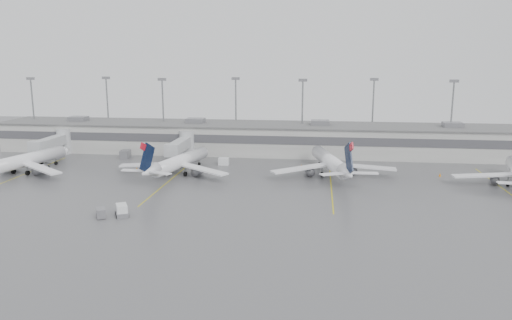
# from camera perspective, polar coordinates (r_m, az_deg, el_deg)

# --- Properties ---
(ground) EXTENTS (260.00, 260.00, 0.00)m
(ground) POSITION_cam_1_polar(r_m,az_deg,el_deg) (84.66, -3.07, -6.59)
(ground) COLOR #4E4E50
(ground) RESTS_ON ground
(terminal) EXTENTS (152.00, 17.00, 9.45)m
(terminal) POSITION_cam_1_polar(r_m,az_deg,el_deg) (139.60, 1.12, 2.51)
(terminal) COLOR #A2A19D
(terminal) RESTS_ON ground
(light_masts) EXTENTS (142.40, 8.00, 20.60)m
(light_masts) POSITION_cam_1_polar(r_m,az_deg,el_deg) (144.26, 1.38, 5.96)
(light_masts) COLOR gray
(light_masts) RESTS_ON ground
(jet_bridge_left) EXTENTS (4.00, 17.20, 7.00)m
(jet_bridge_left) POSITION_cam_1_polar(r_m,az_deg,el_deg) (144.84, -21.85, 1.88)
(jet_bridge_left) COLOR #ADB0B3
(jet_bridge_left) RESTS_ON ground
(jet_bridge_right) EXTENTS (4.00, 17.20, 7.00)m
(jet_bridge_right) POSITION_cam_1_polar(r_m,az_deg,el_deg) (131.55, -8.37, 1.68)
(jet_bridge_right) COLOR #ADB0B3
(jet_bridge_right) RESTS_ON ground
(stand_markings) EXTENTS (105.25, 40.00, 0.01)m
(stand_markings) POSITION_cam_1_polar(r_m,az_deg,el_deg) (107.41, -0.81, -2.59)
(stand_markings) COLOR #D1C30C
(stand_markings) RESTS_ON ground
(jet_far_left) EXTENTS (26.68, 30.28, 9.98)m
(jet_far_left) POSITION_cam_1_polar(r_m,az_deg,el_deg) (126.46, -25.25, -0.09)
(jet_far_left) COLOR white
(jet_far_left) RESTS_ON ground
(jet_mid_left) EXTENTS (26.49, 30.04, 9.87)m
(jet_mid_left) POSITION_cam_1_polar(r_m,az_deg,el_deg) (114.78, -8.92, -0.22)
(jet_mid_left) COLOR white
(jet_mid_left) RESTS_ON ground
(jet_mid_right) EXTENTS (27.82, 31.56, 10.38)m
(jet_mid_right) POSITION_cam_1_polar(r_m,az_deg,el_deg) (113.65, 8.60, -0.25)
(jet_mid_right) COLOR white
(jet_mid_right) RESTS_ON ground
(baggage_tug) EXTENTS (3.22, 3.75, 2.06)m
(baggage_tug) POSITION_cam_1_polar(r_m,az_deg,el_deg) (88.05, -15.08, -5.72)
(baggage_tug) COLOR silver
(baggage_tug) RESTS_ON ground
(baggage_cart) EXTENTS (2.43, 2.88, 1.61)m
(baggage_cart) POSITION_cam_1_polar(r_m,az_deg,el_deg) (88.24, -17.31, -5.79)
(baggage_cart) COLOR slate
(baggage_cart) RESTS_ON ground
(gse_uld_a) EXTENTS (2.53, 1.72, 1.76)m
(gse_uld_a) POSITION_cam_1_polar(r_m,az_deg,el_deg) (138.34, -22.59, 0.13)
(gse_uld_a) COLOR silver
(gse_uld_a) RESTS_ON ground
(gse_uld_b) EXTENTS (2.59, 1.77, 1.80)m
(gse_uld_b) POSITION_cam_1_polar(r_m,az_deg,el_deg) (124.70, -3.71, -0.17)
(gse_uld_b) COLOR silver
(gse_uld_b) RESTS_ON ground
(gse_uld_c) EXTENTS (2.61, 2.23, 1.56)m
(gse_uld_c) POSITION_cam_1_polar(r_m,az_deg,el_deg) (118.32, 10.31, -1.04)
(gse_uld_c) COLOR silver
(gse_uld_c) RESTS_ON ground
(gse_loader) EXTENTS (2.39, 3.61, 2.17)m
(gse_loader) POSITION_cam_1_polar(r_m,az_deg,el_deg) (137.12, -14.71, 0.64)
(gse_loader) COLOR slate
(gse_loader) RESTS_ON ground
(cone_a) EXTENTS (0.49, 0.49, 0.77)m
(cone_a) POSITION_cam_1_polar(r_m,az_deg,el_deg) (141.35, -22.46, 0.17)
(cone_a) COLOR orange
(cone_a) RESTS_ON ground
(cone_b) EXTENTS (0.48, 0.48, 0.76)m
(cone_b) POSITION_cam_1_polar(r_m,az_deg,el_deg) (122.19, -13.47, -0.97)
(cone_b) COLOR orange
(cone_b) RESTS_ON ground
(cone_c) EXTENTS (0.39, 0.39, 0.62)m
(cone_c) POSITION_cam_1_polar(r_m,az_deg,el_deg) (122.87, 5.23, -0.65)
(cone_c) COLOR orange
(cone_c) RESTS_ON ground
(cone_d) EXTENTS (0.50, 0.50, 0.80)m
(cone_d) POSITION_cam_1_polar(r_m,az_deg,el_deg) (120.27, 20.28, -1.57)
(cone_d) COLOR orange
(cone_d) RESTS_ON ground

